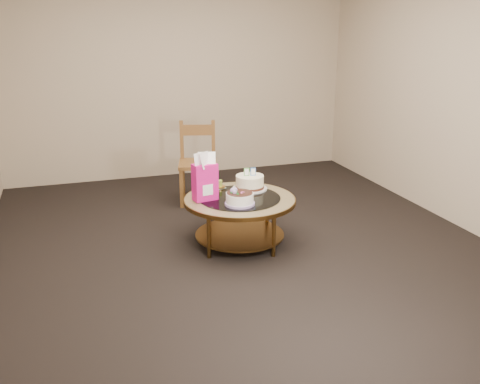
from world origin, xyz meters
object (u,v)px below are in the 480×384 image
object	(u,v)px
coffee_table	(240,206)
decorated_cake	(240,199)
cream_cake	(250,183)
dining_chair	(198,162)
gift_bag	(205,177)

from	to	relation	value
coffee_table	decorated_cake	distance (m)	0.23
decorated_cake	cream_cake	xyz separation A→B (m)	(0.23, 0.39, 0.01)
coffee_table	cream_cake	xyz separation A→B (m)	(0.17, 0.21, 0.15)
coffee_table	dining_chair	world-z (taller)	dining_chair
decorated_cake	dining_chair	xyz separation A→B (m)	(-0.00, 1.51, -0.05)
cream_cake	dining_chair	world-z (taller)	dining_chair
decorated_cake	cream_cake	distance (m)	0.45
coffee_table	dining_chair	distance (m)	1.33
gift_bag	cream_cake	bearing A→B (deg)	9.09
cream_cake	dining_chair	size ratio (longest dim) A/B	0.36
cream_cake	gift_bag	bearing A→B (deg)	-151.71
decorated_cake	dining_chair	size ratio (longest dim) A/B	0.29
coffee_table	dining_chair	bearing A→B (deg)	92.82
decorated_cake	gift_bag	size ratio (longest dim) A/B	0.62
coffee_table	decorated_cake	world-z (taller)	decorated_cake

